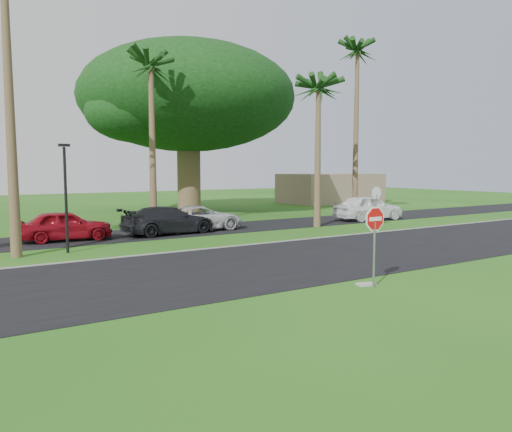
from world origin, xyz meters
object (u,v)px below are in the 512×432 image
object	(u,v)px
stop_sign_near	(375,230)
car_pickup	(368,208)
car_dark	(169,220)
stop_sign_far	(376,198)
car_red	(66,226)
car_minivan	(199,218)

from	to	relation	value
stop_sign_near	car_pickup	world-z (taller)	stop_sign_near
car_dark	stop_sign_near	bearing A→B (deg)	177.74
stop_sign_far	car_red	distance (m)	17.82
car_minivan	car_pickup	size ratio (longest dim) A/B	1.01
car_dark	car_red	bearing A→B (deg)	81.20
stop_sign_near	stop_sign_far	distance (m)	15.91
stop_sign_far	car_pickup	distance (m)	4.20
stop_sign_near	car_minivan	world-z (taller)	stop_sign_near
car_red	car_dark	world-z (taller)	same
stop_sign_near	car_red	size ratio (longest dim) A/B	0.59
stop_sign_far	car_pickup	world-z (taller)	stop_sign_far
car_red	stop_sign_near	bearing A→B (deg)	-154.16
car_red	car_pickup	size ratio (longest dim) A/B	0.88
car_dark	car_pickup	world-z (taller)	car_pickup
car_red	car_dark	distance (m)	5.31
stop_sign_near	car_dark	distance (m)	14.80
stop_sign_far	car_dark	bearing A→B (deg)	-17.38
car_red	car_dark	size ratio (longest dim) A/B	0.85
stop_sign_near	car_minivan	distance (m)	15.49
stop_sign_far	car_dark	world-z (taller)	stop_sign_far
stop_sign_far	car_pickup	bearing A→B (deg)	-128.73
stop_sign_far	car_minivan	bearing A→B (deg)	-23.91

